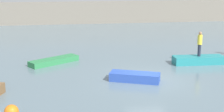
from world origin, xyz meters
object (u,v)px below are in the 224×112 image
(rowboat_blue, at_px, (135,77))
(rowboat_teal, at_px, (199,60))
(rowboat_green, at_px, (54,61))
(mooring_buoy, at_px, (11,112))
(person_yellow_shirt, at_px, (200,43))

(rowboat_blue, xyz_separation_m, rowboat_teal, (5.36, 3.25, 0.02))
(rowboat_green, relative_size, rowboat_teal, 1.02)
(mooring_buoy, bearing_deg, rowboat_green, 79.77)
(rowboat_blue, relative_size, person_yellow_shirt, 1.66)
(rowboat_green, height_order, mooring_buoy, mooring_buoy)
(rowboat_teal, xyz_separation_m, person_yellow_shirt, (0.00, 0.00, 1.24))
(person_yellow_shirt, bearing_deg, rowboat_teal, 0.00)
(rowboat_teal, distance_m, person_yellow_shirt, 1.24)
(rowboat_green, relative_size, person_yellow_shirt, 2.11)
(person_yellow_shirt, height_order, mooring_buoy, person_yellow_shirt)
(rowboat_blue, bearing_deg, mooring_buoy, -123.22)
(mooring_buoy, bearing_deg, rowboat_blue, 34.15)
(person_yellow_shirt, distance_m, mooring_buoy, 14.05)
(rowboat_teal, relative_size, mooring_buoy, 5.80)
(rowboat_blue, bearing_deg, person_yellow_shirt, 53.88)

